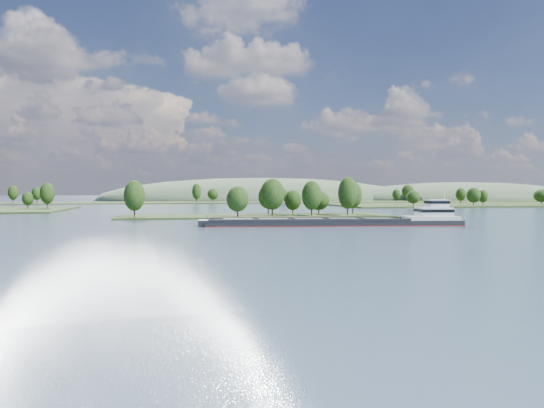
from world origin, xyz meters
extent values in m
plane|color=#384961|center=(0.00, 120.00, 0.00)|extent=(1800.00, 1800.00, 0.00)
cube|color=#243417|center=(0.00, 180.00, 0.00)|extent=(100.00, 30.00, 1.20)
cylinder|color=black|center=(19.08, 170.75, 2.68)|extent=(0.50, 0.50, 4.16)
ellipsoid|color=black|center=(19.08, 170.75, 7.97)|extent=(7.21, 7.21, 10.70)
cylinder|color=black|center=(7.05, 191.26, 2.51)|extent=(0.50, 0.50, 3.81)
ellipsoid|color=black|center=(7.05, 191.26, 7.35)|extent=(8.05, 8.05, 9.81)
cylinder|color=black|center=(4.79, 171.55, 2.80)|extent=(0.50, 0.50, 4.40)
ellipsoid|color=black|center=(4.79, 171.55, 8.40)|extent=(8.86, 8.86, 11.33)
cylinder|color=black|center=(15.28, 183.97, 2.14)|extent=(0.50, 0.50, 3.07)
ellipsoid|color=black|center=(15.28, 183.97, 6.04)|extent=(6.57, 6.57, 7.90)
cylinder|color=black|center=(-8.09, 168.53, 2.34)|extent=(0.50, 0.50, 3.48)
ellipsoid|color=black|center=(-8.09, 168.53, 6.76)|extent=(7.80, 7.80, 8.94)
cylinder|color=black|center=(-43.19, 174.06, 2.66)|extent=(0.50, 0.50, 4.13)
ellipsoid|color=black|center=(-43.19, 174.06, 7.91)|extent=(7.18, 7.18, 10.61)
cylinder|color=black|center=(15.29, 184.05, 2.07)|extent=(0.50, 0.50, 2.94)
ellipsoid|color=black|center=(15.29, 184.05, 5.81)|extent=(5.59, 5.59, 7.56)
cylinder|color=black|center=(39.64, 184.31, 2.67)|extent=(0.50, 0.50, 4.13)
ellipsoid|color=black|center=(39.64, 184.31, 7.92)|extent=(7.19, 7.19, 10.63)
cylinder|color=black|center=(33.05, 171.68, 2.93)|extent=(0.50, 0.50, 4.66)
ellipsoid|color=black|center=(33.05, 171.68, 8.86)|extent=(7.14, 7.14, 11.99)
cylinder|color=black|center=(25.93, 184.91, 2.08)|extent=(0.50, 0.50, 2.95)
ellipsoid|color=black|center=(25.93, 184.91, 5.83)|extent=(8.27, 8.27, 7.59)
cylinder|color=black|center=(-91.30, 268.41, 2.90)|extent=(0.50, 0.50, 4.21)
ellipsoid|color=black|center=(-91.30, 268.41, 8.25)|extent=(7.17, 7.17, 10.82)
cylinder|color=black|center=(-101.04, 270.65, 2.12)|extent=(0.50, 0.50, 2.64)
ellipsoid|color=black|center=(-101.04, 270.65, 5.48)|extent=(5.49, 5.49, 6.79)
cylinder|color=black|center=(105.57, 266.64, 2.23)|extent=(0.50, 0.50, 2.86)
ellipsoid|color=black|center=(105.57, 266.64, 5.87)|extent=(7.71, 7.71, 7.36)
cylinder|color=black|center=(198.25, 278.92, 2.37)|extent=(0.50, 0.50, 3.14)
ellipsoid|color=black|center=(198.25, 278.92, 6.36)|extent=(10.04, 10.04, 8.08)
cylinder|color=black|center=(143.91, 267.35, 2.54)|extent=(0.50, 0.50, 3.47)
ellipsoid|color=black|center=(143.91, 267.35, 6.95)|extent=(8.33, 8.33, 8.93)
cylinder|color=black|center=(156.92, 278.04, 2.31)|extent=(0.50, 0.50, 3.03)
ellipsoid|color=black|center=(156.92, 278.04, 6.16)|extent=(5.98, 5.98, 7.78)
cylinder|color=black|center=(164.75, 316.20, 2.54)|extent=(0.50, 0.50, 3.48)
ellipsoid|color=black|center=(164.75, 316.20, 6.96)|extent=(7.00, 7.00, 8.94)
cube|color=#243417|center=(0.00, 400.00, 0.00)|extent=(900.00, 60.00, 1.20)
cylinder|color=black|center=(-142.40, 400.14, 2.65)|extent=(0.50, 0.50, 4.10)
ellipsoid|color=black|center=(-142.40, 400.14, 7.86)|extent=(7.10, 7.10, 10.54)
cylinder|color=black|center=(146.89, 380.61, 2.29)|extent=(0.50, 0.50, 3.38)
ellipsoid|color=black|center=(146.89, 380.61, 6.58)|extent=(6.52, 6.52, 8.68)
cylinder|color=black|center=(2.97, 404.33, 2.32)|extent=(0.50, 0.50, 3.44)
ellipsoid|color=black|center=(2.97, 404.33, 6.69)|extent=(8.55, 8.55, 8.84)
cylinder|color=black|center=(173.81, 416.57, 2.93)|extent=(0.50, 0.50, 4.65)
ellipsoid|color=black|center=(173.81, 416.57, 8.84)|extent=(10.80, 10.80, 11.96)
cylinder|color=black|center=(-125.63, 397.40, 2.52)|extent=(0.50, 0.50, 3.85)
ellipsoid|color=black|center=(-125.63, 397.40, 7.42)|extent=(7.01, 7.01, 9.89)
cylinder|color=black|center=(57.22, 389.83, 2.20)|extent=(0.50, 0.50, 3.21)
ellipsoid|color=black|center=(57.22, 389.83, 6.28)|extent=(7.35, 7.35, 8.24)
cylinder|color=black|center=(-11.00, 381.56, 2.93)|extent=(0.50, 0.50, 4.67)
ellipsoid|color=black|center=(-11.00, 381.56, 8.87)|extent=(6.73, 6.73, 12.00)
ellipsoid|color=#41563B|center=(260.00, 470.00, 0.00)|extent=(260.00, 140.00, 36.00)
ellipsoid|color=#41563B|center=(60.00, 500.00, 0.00)|extent=(320.00, 160.00, 44.00)
cube|color=black|center=(13.68, 127.45, 0.45)|extent=(71.93, 17.32, 1.96)
cube|color=maroon|center=(13.68, 127.45, 0.04)|extent=(72.13, 17.51, 0.22)
cube|color=black|center=(7.11, 132.64, 1.70)|extent=(54.97, 6.91, 0.71)
cube|color=black|center=(6.07, 123.95, 1.70)|extent=(54.97, 6.91, 0.71)
cube|color=black|center=(6.59, 128.30, 1.56)|extent=(54.10, 14.32, 0.27)
cube|color=black|center=(-12.90, 130.62, 1.83)|extent=(8.84, 8.22, 0.31)
cube|color=black|center=(-3.15, 129.46, 1.83)|extent=(8.84, 8.22, 0.31)
cube|color=black|center=(6.59, 128.30, 1.83)|extent=(8.84, 8.22, 0.31)
cube|color=black|center=(16.34, 127.13, 1.83)|extent=(8.84, 8.22, 0.31)
cube|color=black|center=(26.08, 125.97, 1.83)|extent=(8.84, 8.22, 0.31)
cube|color=black|center=(-22.20, 131.73, 0.80)|extent=(3.61, 8.29, 1.78)
cylinder|color=black|center=(-21.31, 131.63, 2.05)|extent=(0.24, 0.24, 1.96)
cube|color=silver|center=(41.14, 124.17, 1.96)|extent=(15.19, 10.20, 1.07)
cube|color=silver|center=(42.03, 124.07, 3.75)|extent=(9.70, 8.14, 2.68)
cube|color=black|center=(42.03, 124.07, 4.10)|extent=(9.90, 8.34, 0.80)
cube|color=silver|center=(42.91, 123.96, 6.07)|extent=(5.95, 5.95, 1.96)
cube|color=black|center=(42.91, 123.96, 6.42)|extent=(6.15, 6.15, 0.71)
cube|color=silver|center=(42.91, 123.96, 7.14)|extent=(6.35, 6.35, 0.18)
cylinder|color=silver|center=(45.13, 123.70, 8.21)|extent=(0.20, 0.20, 2.32)
cylinder|color=black|center=(39.69, 127.04, 7.32)|extent=(0.50, 0.50, 1.07)
camera|label=1|loc=(-31.81, -13.98, 9.84)|focal=35.00mm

